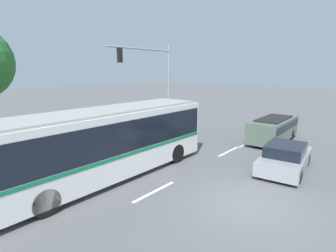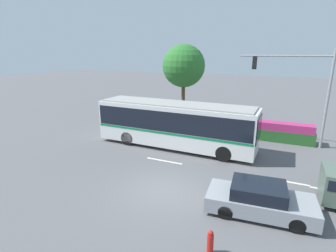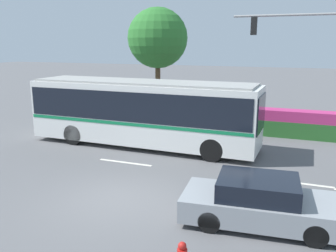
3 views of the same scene
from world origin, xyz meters
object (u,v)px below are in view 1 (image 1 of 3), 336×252
object	(u,v)px
traffic_light_pole	(156,75)
suv_left_lane	(273,128)
sedan_foreground	(285,158)
city_bus	(103,140)

from	to	relation	value
traffic_light_pole	suv_left_lane	bearing A→B (deg)	113.41
sedan_foreground	suv_left_lane	xyz separation A→B (m)	(4.93, 2.25, 0.35)
suv_left_lane	traffic_light_pole	bearing A→B (deg)	112.82
sedan_foreground	suv_left_lane	distance (m)	5.43
suv_left_lane	sedan_foreground	bearing A→B (deg)	-156.09
city_bus	traffic_light_pole	bearing A→B (deg)	27.85
city_bus	sedan_foreground	xyz separation A→B (m)	(6.34, -5.98, -1.18)
sedan_foreground	suv_left_lane	bearing A→B (deg)	19.23
sedan_foreground	traffic_light_pole	world-z (taller)	traffic_light_pole
suv_left_lane	traffic_light_pole	distance (m)	9.14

